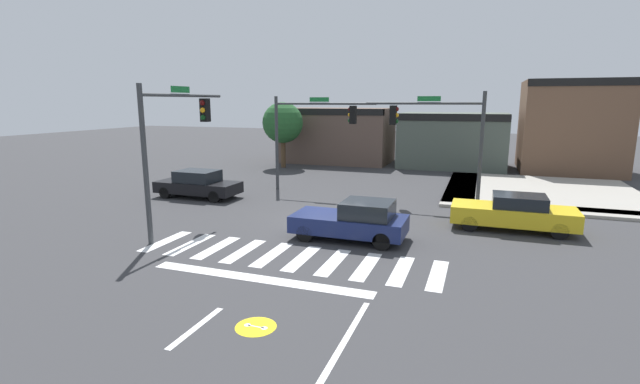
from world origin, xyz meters
TOP-DOWN VIEW (x-y plane):
  - ground_plane at (0.00, 0.00)m, footprint 120.00×120.00m
  - crosswalk_near at (0.00, -4.50)m, footprint 10.04×2.51m
  - bike_detector_marking at (1.25, -9.02)m, footprint 0.94×0.94m
  - curb_corner_northeast at (8.49, 9.42)m, footprint 10.00×10.60m
  - storefront_row at (4.02, 18.91)m, footprint 24.86×6.52m
  - traffic_signal_southwest at (-5.09, -3.19)m, footprint 0.32×4.95m
  - traffic_signal_northeast at (3.74, 5.19)m, footprint 5.67×0.32m
  - traffic_signal_northwest at (-3.10, 5.95)m, footprint 5.79×0.32m
  - car_navy at (1.54, -1.96)m, footprint 4.12×1.89m
  - car_yellow at (7.11, 1.36)m, footprint 4.61×1.77m
  - car_black at (-8.13, 2.37)m, footprint 4.39×1.81m
  - roadside_tree at (-8.50, 14.00)m, footprint 3.06×3.06m

SIDE VIEW (x-z plane):
  - ground_plane at x=0.00m, z-range 0.00..0.00m
  - bike_detector_marking at x=1.25m, z-range 0.00..0.01m
  - crosswalk_near at x=0.00m, z-range 0.00..0.01m
  - curb_corner_northeast at x=8.49m, z-range 0.00..0.15m
  - car_yellow at x=7.11m, z-range 0.00..1.41m
  - car_black at x=-8.13m, z-range -0.01..1.43m
  - car_navy at x=1.54m, z-range -0.02..1.45m
  - storefront_row at x=4.02m, z-range -0.62..5.82m
  - roadside_tree at x=-8.50m, z-range 0.91..5.84m
  - traffic_signal_northwest at x=-3.10m, z-range 1.06..6.32m
  - traffic_signal_northeast at x=3.74m, z-range 1.01..6.44m
  - traffic_signal_southwest at x=-5.09m, z-range 1.10..6.66m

